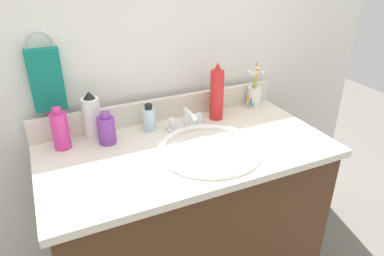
{
  "coord_description": "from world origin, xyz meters",
  "views": [
    {
      "loc": [
        -0.44,
        -0.99,
        1.4
      ],
      "look_at": [
        0.02,
        0.0,
        0.85
      ],
      "focal_mm": 32.96,
      "sensor_mm": 36.0,
      "label": 1
    }
  ],
  "objects": [
    {
      "name": "backsplash",
      "position": [
        0.0,
        0.25,
        0.82
      ],
      "size": [
        1.02,
        0.02,
        0.09
      ],
      "primitive_type": "cube",
      "color": "beige",
      "rests_on": "countertop"
    },
    {
      "name": "vanity_cabinet",
      "position": [
        0.0,
        0.0,
        0.38
      ],
      "size": [
        0.98,
        0.49,
        0.75
      ],
      "primitive_type": "cube",
      "color": "#4C2D19",
      "rests_on": "ground_plane"
    },
    {
      "name": "bottle_gel_clear",
      "position": [
        -0.08,
        0.18,
        0.83
      ],
      "size": [
        0.05,
        0.05,
        0.11
      ],
      "color": "silver",
      "rests_on": "countertop"
    },
    {
      "name": "cup_white_ceramic",
      "position": [
        0.42,
        0.21,
        0.83
      ],
      "size": [
        0.09,
        0.07,
        0.2
      ],
      "color": "white",
      "rests_on": "countertop"
    },
    {
      "name": "bottle_soap_pink",
      "position": [
        -0.4,
        0.18,
        0.85
      ],
      "size": [
        0.06,
        0.06,
        0.15
      ],
      "color": "#D8338C",
      "rests_on": "countertop"
    },
    {
      "name": "faucet",
      "position": [
        0.06,
        0.14,
        0.81
      ],
      "size": [
        0.16,
        0.1,
        0.08
      ],
      "color": "silver",
      "rests_on": "countertop"
    },
    {
      "name": "bottle_oil_amber",
      "position": [
        0.24,
        0.22,
        0.84
      ],
      "size": [
        0.05,
        0.05,
        0.12
      ],
      "color": "gold",
      "rests_on": "countertop"
    },
    {
      "name": "sink_basin",
      "position": [
        0.06,
        -0.06,
        0.75
      ],
      "size": [
        0.37,
        0.37,
        0.11
      ],
      "color": "white",
      "rests_on": "countertop"
    },
    {
      "name": "bottle_cream_purple",
      "position": [
        -0.25,
        0.15,
        0.83
      ],
      "size": [
        0.06,
        0.06,
        0.12
      ],
      "color": "#7A3899",
      "rests_on": "countertop"
    },
    {
      "name": "towel_ring",
      "position": [
        -0.41,
        0.29,
        1.12
      ],
      "size": [
        0.1,
        0.01,
        0.1
      ],
      "primitive_type": "torus",
      "rotation": [
        1.57,
        0.0,
        0.0
      ],
      "color": "silver"
    },
    {
      "name": "back_wall",
      "position": [
        0.0,
        0.32,
        0.65
      ],
      "size": [
        2.12,
        0.04,
        1.3
      ],
      "primitive_type": "cube",
      "color": "silver",
      "rests_on": "ground_plane"
    },
    {
      "name": "bottle_spray_red",
      "position": [
        0.2,
        0.17,
        0.89
      ],
      "size": [
        0.05,
        0.05,
        0.24
      ],
      "color": "red",
      "rests_on": "countertop"
    },
    {
      "name": "bottle_lotion_white",
      "position": [
        -0.28,
        0.22,
        0.86
      ],
      "size": [
        0.06,
        0.06,
        0.18
      ],
      "color": "white",
      "rests_on": "countertop"
    },
    {
      "name": "hand_towel",
      "position": [
        -0.41,
        0.28,
        1.0
      ],
      "size": [
        0.11,
        0.04,
        0.22
      ],
      "primitive_type": "cube",
      "color": "#147260"
    },
    {
      "name": "countertop",
      "position": [
        0.0,
        0.0,
        0.77
      ],
      "size": [
        1.02,
        0.53,
        0.03
      ],
      "primitive_type": "cube",
      "color": "beige",
      "rests_on": "vanity_cabinet"
    }
  ]
}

